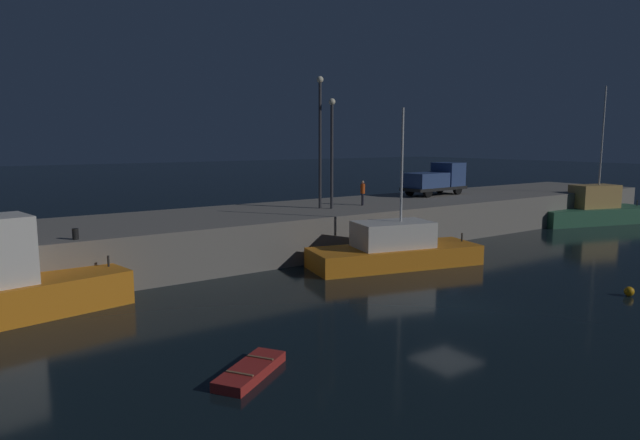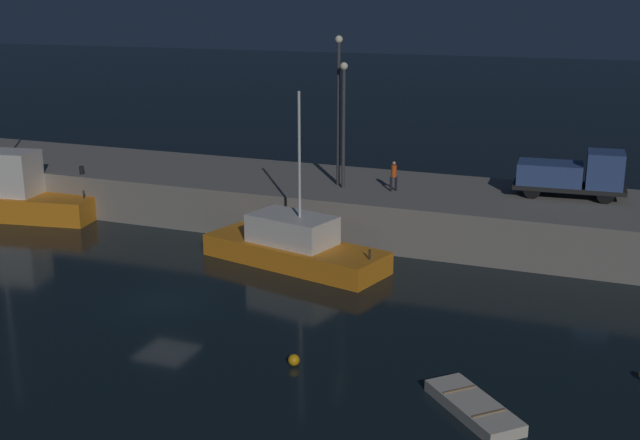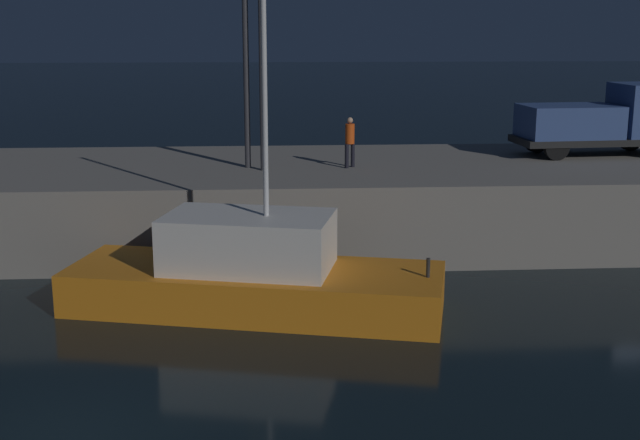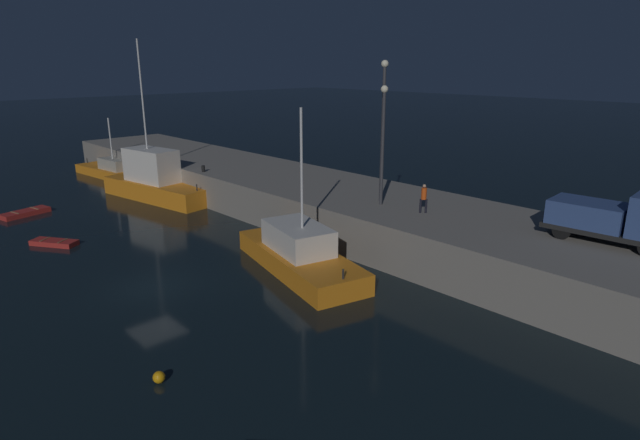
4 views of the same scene
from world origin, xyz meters
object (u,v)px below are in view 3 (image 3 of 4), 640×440
Objects in this scene: fishing_trawler_red at (253,274)px; dockworker at (350,139)px; lamp_post_west at (245,18)px; lamp_post_east at (262,41)px; utility_truck at (602,121)px.

fishing_trawler_red is 8.02m from dockworker.
lamp_post_west is 1.08m from lamp_post_east.
dockworker is (2.94, 0.36, -3.27)m from lamp_post_east.
dockworker is at bearing -3.75° from lamp_post_west.
utility_truck is at bearing 12.92° from dockworker.
fishing_trawler_red is 1.69× the size of utility_truck.
lamp_post_east is (0.29, 6.49, 5.93)m from fishing_trawler_red.
dockworker is at bearing 7.00° from lamp_post_east.
lamp_post_west is 13.79m from utility_truck.
lamp_post_west reaches higher than fishing_trawler_red.
utility_truck is at bearing 11.56° from lamp_post_east.
dockworker is at bearing 64.72° from fishing_trawler_red.
dockworker is (-9.66, -2.22, -0.31)m from utility_truck.
utility_truck is (12.60, 2.58, -2.96)m from lamp_post_east.
lamp_post_west reaches higher than utility_truck.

